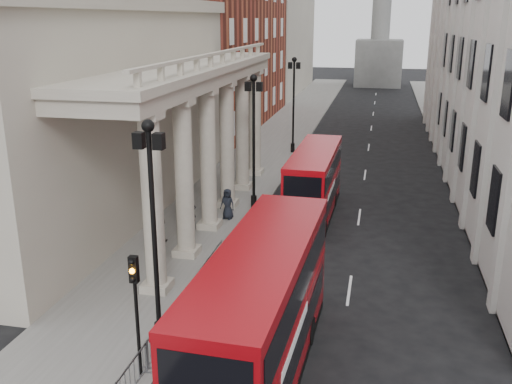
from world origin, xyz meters
name	(u,v)px	position (x,y,z in m)	size (l,w,h in m)	color
sidewalk_west	(252,168)	(-3.00, 30.00, 0.06)	(6.00, 140.00, 0.12)	slate
sidewalk_east	(467,180)	(13.50, 30.00, 0.06)	(3.00, 140.00, 0.12)	slate
kerb	(288,170)	(-0.05, 30.00, 0.07)	(0.20, 140.00, 0.14)	slate
portico_building	(87,115)	(-10.50, 18.00, 6.00)	(9.00, 28.00, 12.00)	#A39A89
brick_building	(220,24)	(-10.50, 48.00, 11.00)	(9.00, 32.00, 22.00)	maroon
west_building_far	(275,28)	(-10.50, 80.00, 10.00)	(9.00, 30.00, 20.00)	#A39A89
lamp_post_south	(153,220)	(-0.60, 4.00, 4.91)	(1.05, 0.44, 8.32)	black
lamp_post_mid	(254,133)	(-0.60, 20.00, 4.91)	(1.05, 0.44, 8.32)	black
lamp_post_north	(294,98)	(-0.60, 36.00, 4.91)	(1.05, 0.44, 8.32)	black
traffic_light	(135,294)	(-0.50, 1.98, 3.11)	(0.28, 0.33, 4.30)	black
crowd_barriers	(147,356)	(-0.35, 2.23, 0.67)	(0.50, 18.75, 1.10)	gray
bus_near	(262,313)	(3.50, 2.77, 2.48)	(3.02, 11.09, 4.75)	maroon
bus_far	(314,182)	(3.23, 19.54, 2.16)	(2.48, 9.61, 4.13)	#AC070F
pedestrian_a	(191,212)	(-3.40, 15.97, 0.96)	(0.61, 0.40, 1.68)	black
pedestrian_b	(159,225)	(-4.33, 13.38, 1.03)	(0.88, 0.69, 1.82)	#2A2521
pedestrian_c	(227,204)	(-1.68, 17.66, 1.04)	(0.90, 0.59, 1.85)	black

